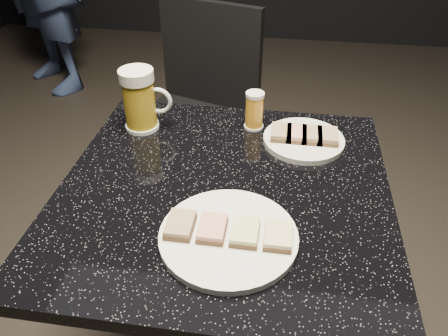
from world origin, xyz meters
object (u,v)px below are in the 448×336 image
(table, at_px, (224,263))
(chair, at_px, (197,108))
(plate_large, at_px, (228,237))
(beer_mug, at_px, (140,100))
(plate_small, at_px, (304,140))
(beer_tumbler, at_px, (254,111))

(table, relative_size, chair, 0.85)
(table, height_order, chair, chair)
(chair, bearing_deg, table, -73.75)
(plate_large, height_order, table, plate_large)
(table, bearing_deg, beer_mug, 138.95)
(table, distance_m, beer_mug, 0.45)
(beer_mug, bearing_deg, chair, 88.47)
(plate_small, relative_size, beer_tumbler, 2.01)
(plate_small, xyz_separation_m, table, (-0.17, -0.20, -0.25))
(beer_mug, bearing_deg, plate_small, -1.50)
(beer_mug, xyz_separation_m, chair, (0.02, 0.57, -0.33))
(plate_large, xyz_separation_m, beer_mug, (-0.27, 0.36, 0.07))
(plate_large, bearing_deg, plate_small, 68.96)
(table, xyz_separation_m, beer_mug, (-0.24, 0.21, 0.32))
(plate_large, relative_size, chair, 0.29)
(plate_small, bearing_deg, chair, 124.21)
(table, bearing_deg, plate_small, 50.30)
(table, xyz_separation_m, chair, (-0.23, 0.78, -0.01))
(beer_mug, distance_m, chair, 0.66)
(beer_tumbler, bearing_deg, chair, 116.87)
(plate_large, height_order, beer_tumbler, beer_tumbler)
(plate_small, relative_size, chair, 0.22)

